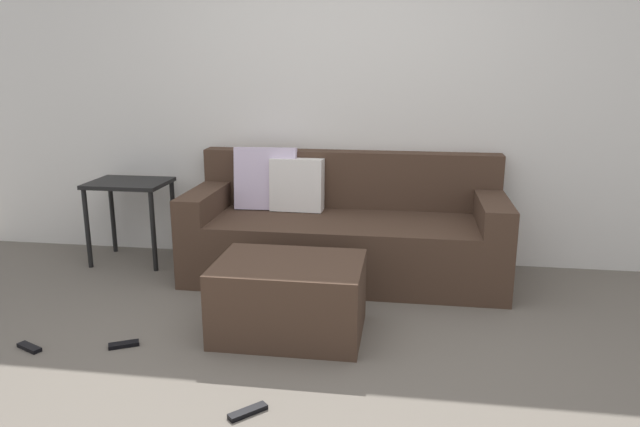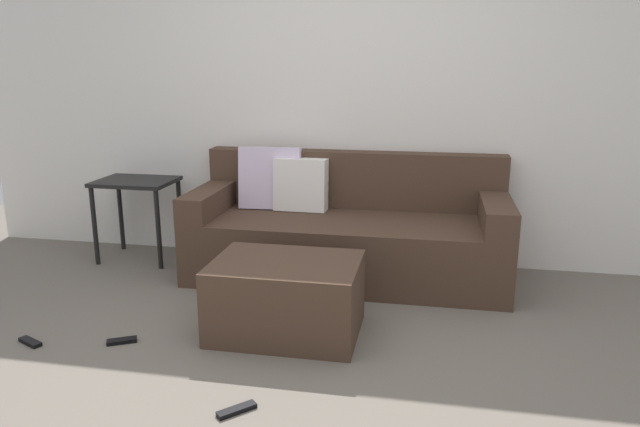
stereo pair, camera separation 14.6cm
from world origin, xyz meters
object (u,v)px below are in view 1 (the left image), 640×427
at_px(couch_sectional, 342,232).
at_px(ottoman, 290,298).
at_px(remote_near_ottoman, 248,412).
at_px(remote_by_storage_bin, 124,345).
at_px(side_table, 130,195).
at_px(remote_under_side_table, 29,347).

relative_size(couch_sectional, ottoman, 2.69).
height_order(remote_near_ottoman, remote_by_storage_bin, same).
height_order(side_table, remote_near_ottoman, side_table).
relative_size(ottoman, remote_near_ottoman, 4.52).
xyz_separation_m(side_table, remote_by_storage_bin, (0.59, -1.38, -0.52)).
bearing_deg(remote_under_side_table, remote_near_ottoman, 7.47).
height_order(couch_sectional, remote_under_side_table, couch_sectional).
distance_m(ottoman, side_table, 1.84).
distance_m(ottoman, remote_near_ottoman, 0.86).
xyz_separation_m(couch_sectional, remote_near_ottoman, (-0.21, -1.85, -0.31)).
distance_m(couch_sectional, ottoman, 1.04).
relative_size(side_table, remote_near_ottoman, 3.47).
bearing_deg(ottoman, side_table, 143.78).
bearing_deg(couch_sectional, remote_near_ottoman, -96.50).
distance_m(side_table, remote_under_side_table, 1.58).
relative_size(couch_sectional, remote_by_storage_bin, 13.83).
distance_m(side_table, remote_by_storage_bin, 1.59).
relative_size(side_table, remote_under_side_table, 3.89).
bearing_deg(remote_under_side_table, ottoman, 41.69).
height_order(remote_near_ottoman, remote_under_side_table, same).
bearing_deg(couch_sectional, remote_under_side_table, -137.27).
relative_size(remote_near_ottoman, remote_by_storage_bin, 1.14).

